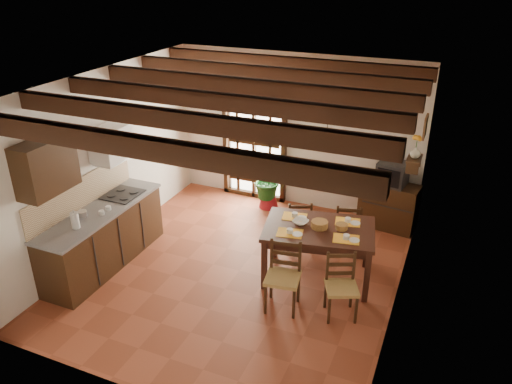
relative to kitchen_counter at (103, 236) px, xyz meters
The scene contains 25 objects.
ground_plane 2.10m from the kitchen_counter, 17.06° to the left, with size 5.00×5.00×0.00m, color brown.
room_shell 2.45m from the kitchen_counter, 17.06° to the left, with size 4.52×5.02×2.81m.
ceiling_beams 3.02m from the kitchen_counter, 17.06° to the left, with size 4.50×4.34×0.20m.
french_door 3.33m from the kitchen_counter, 69.23° to the left, with size 1.26×0.11×2.32m.
kitchen_counter is the anchor object (origin of this frame).
upper_cabinet 1.55m from the kitchen_counter, 99.72° to the right, with size 0.35×0.80×0.70m, color #301D0F.
range_hood 1.38m from the kitchen_counter, 99.79° to the left, with size 0.38×0.60×0.54m.
counter_items 0.49m from the kitchen_counter, 89.91° to the left, with size 0.50×1.43×0.25m.
dining_table 3.20m from the kitchen_counter, 16.40° to the left, with size 1.69×1.25×0.83m.
chair_near_left 2.84m from the kitchen_counter, ahead, with size 0.50×0.48×0.95m.
chair_near_right 3.59m from the kitchen_counter, ahead, with size 0.52×0.51×0.87m.
chair_far_left 3.01m from the kitchen_counter, 32.19° to the left, with size 0.51×0.50×0.85m.
chair_far_right 3.72m from the kitchen_counter, 27.93° to the left, with size 0.49×0.47×0.87m.
table_setting 3.22m from the kitchen_counter, 16.40° to the left, with size 1.11×0.74×0.10m.
table_bowl 2.95m from the kitchen_counter, 17.97° to the left, with size 0.22×0.22×0.05m, color white.
sideboard 4.69m from the kitchen_counter, 37.06° to the left, with size 0.95×0.43×0.81m, color #301D0F.
crt_tv 4.71m from the kitchen_counter, 37.01° to the left, with size 0.52×0.49×0.40m.
fuse_box 4.80m from the kitchen_counter, 41.72° to the left, with size 0.25×0.03×0.32m, color white.
plant_pot 3.17m from the kitchen_counter, 59.92° to the left, with size 0.36×0.36×0.22m, color maroon.
potted_plant 3.15m from the kitchen_counter, 59.92° to the left, with size 1.68×1.44×1.87m, color #144C19.
wall_shelf 4.76m from the kitchen_counter, 28.25° to the left, with size 0.20×0.42×0.20m.
shelf_vase 4.80m from the kitchen_counter, 28.25° to the left, with size 0.15×0.15×0.15m, color #B2BFB2.
shelf_flowers 4.85m from the kitchen_counter, 28.25° to the left, with size 0.14×0.14×0.36m.
framed_picture 4.98m from the kitchen_counter, 27.77° to the left, with size 0.03×0.32×0.32m.
pendant_lamp 3.60m from the kitchen_counter, 18.11° to the left, with size 0.36×0.36×0.84m.
Camera 1 is at (2.65, -5.64, 4.28)m, focal length 35.00 mm.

